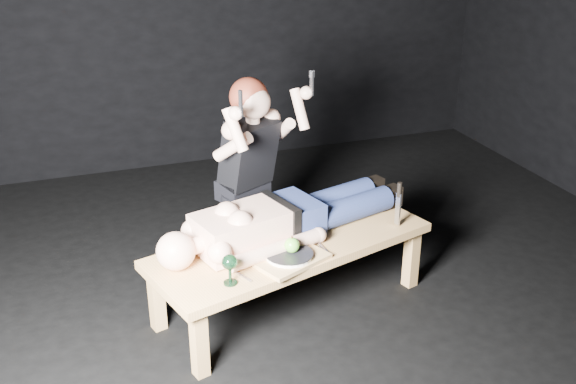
{
  "coord_description": "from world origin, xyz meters",
  "views": [
    {
      "loc": [
        -1.53,
        -3.42,
        2.34
      ],
      "look_at": [
        -0.33,
        -0.07,
        0.75
      ],
      "focal_mm": 41.68,
      "sensor_mm": 36.0,
      "label": 1
    }
  ],
  "objects_px": {
    "kneeling_woman": "(240,171)",
    "goblet": "(230,269)",
    "lying_man": "(289,212)",
    "serving_tray": "(289,258)",
    "table": "(291,274)",
    "carving_knife": "(398,204)"
  },
  "relations": [
    {
      "from": "table",
      "to": "kneeling_woman",
      "type": "height_order",
      "value": "kneeling_woman"
    },
    {
      "from": "goblet",
      "to": "carving_knife",
      "type": "relative_size",
      "value": 0.59
    },
    {
      "from": "kneeling_woman",
      "to": "serving_tray",
      "type": "bearing_deg",
      "value": -113.7
    },
    {
      "from": "kneeling_woman",
      "to": "goblet",
      "type": "xyz_separation_m",
      "value": [
        -0.33,
        -0.96,
        -0.14
      ]
    },
    {
      "from": "serving_tray",
      "to": "goblet",
      "type": "relative_size",
      "value": 2.32
    },
    {
      "from": "table",
      "to": "carving_knife",
      "type": "relative_size",
      "value": 5.87
    },
    {
      "from": "serving_tray",
      "to": "lying_man",
      "type": "bearing_deg",
      "value": 70.82
    },
    {
      "from": "goblet",
      "to": "carving_knife",
      "type": "xyz_separation_m",
      "value": [
        1.15,
        0.31,
        0.06
      ]
    },
    {
      "from": "serving_tray",
      "to": "kneeling_woman",
      "type": "bearing_deg",
      "value": 92.97
    },
    {
      "from": "serving_tray",
      "to": "carving_knife",
      "type": "bearing_deg",
      "value": 13.12
    },
    {
      "from": "kneeling_woman",
      "to": "goblet",
      "type": "distance_m",
      "value": 1.02
    },
    {
      "from": "table",
      "to": "kneeling_woman",
      "type": "relative_size",
      "value": 1.26
    },
    {
      "from": "lying_man",
      "to": "kneeling_woman",
      "type": "bearing_deg",
      "value": 91.22
    },
    {
      "from": "lying_man",
      "to": "kneeling_woman",
      "type": "xyz_separation_m",
      "value": [
        -0.16,
        0.51,
        0.09
      ]
    },
    {
      "from": "serving_tray",
      "to": "goblet",
      "type": "distance_m",
      "value": 0.4
    },
    {
      "from": "kneeling_woman",
      "to": "goblet",
      "type": "height_order",
      "value": "kneeling_woman"
    },
    {
      "from": "lying_man",
      "to": "serving_tray",
      "type": "relative_size",
      "value": 4.48
    },
    {
      "from": "lying_man",
      "to": "goblet",
      "type": "height_order",
      "value": "lying_man"
    },
    {
      "from": "table",
      "to": "serving_tray",
      "type": "height_order",
      "value": "serving_tray"
    },
    {
      "from": "table",
      "to": "serving_tray",
      "type": "bearing_deg",
      "value": -128.19
    },
    {
      "from": "serving_tray",
      "to": "table",
      "type": "bearing_deg",
      "value": 67.63
    },
    {
      "from": "table",
      "to": "carving_knife",
      "type": "bearing_deg",
      "value": -18.24
    }
  ]
}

